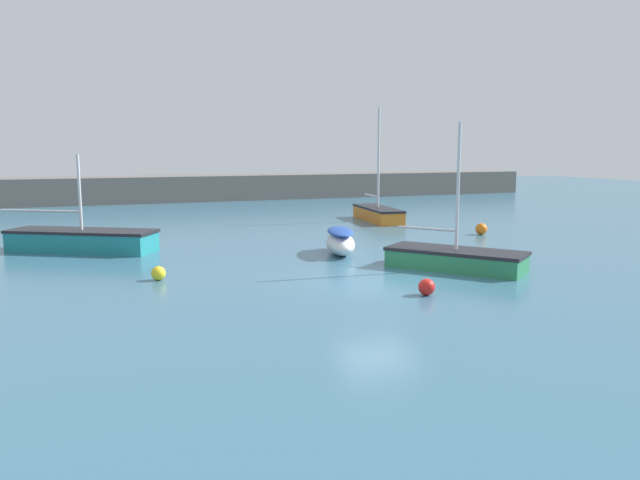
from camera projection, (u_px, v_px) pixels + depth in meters
name	position (u px, v px, depth m)	size (l,w,h in m)	color
ground_plane	(376.00, 287.00, 19.52)	(120.00, 120.00, 0.20)	#38667F
harbor_breakwater	(191.00, 188.00, 50.46)	(61.11, 3.94, 2.02)	#66605B
rowboat_with_red_cover	(340.00, 241.00, 24.95)	(1.96, 3.30, 1.03)	white
sailboat_tall_mast	(378.00, 213.00, 36.35)	(2.10, 5.37, 6.53)	orange
sailboat_short_mast	(456.00, 259.00, 21.77)	(4.30, 4.84, 5.09)	#287A4C
sailboat_twin_hulled	(82.00, 240.00, 25.57)	(6.21, 4.65, 3.96)	teal
mooring_buoy_orange	(481.00, 229.00, 30.55)	(0.57, 0.57, 0.57)	orange
mooring_buoy_yellow	(158.00, 273.00, 20.00)	(0.46, 0.46, 0.46)	yellow
mooring_buoy_red	(427.00, 287.00, 17.97)	(0.49, 0.49, 0.49)	red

